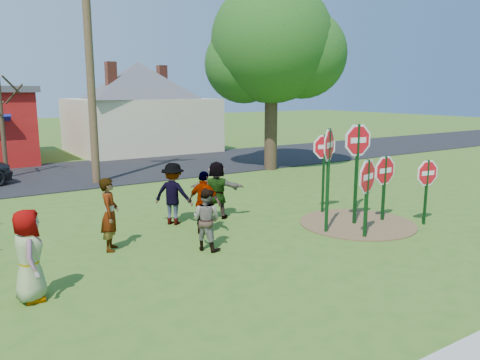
# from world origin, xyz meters

# --- Properties ---
(ground) EXTENTS (120.00, 120.00, 0.00)m
(ground) POSITION_xyz_m (0.00, 0.00, 0.00)
(ground) COLOR #3B631C
(ground) RESTS_ON ground
(road) EXTENTS (120.00, 7.50, 0.04)m
(road) POSITION_xyz_m (0.00, 11.50, 0.02)
(road) COLOR black
(road) RESTS_ON ground
(dirt_patch) EXTENTS (3.20, 3.20, 0.03)m
(dirt_patch) POSITION_xyz_m (4.50, -1.00, 0.01)
(dirt_patch) COLOR brown
(dirt_patch) RESTS_ON ground
(cream_house) EXTENTS (9.40, 9.40, 6.50)m
(cream_house) POSITION_xyz_m (5.50, 18.00, 2.92)
(cream_house) COLOR beige
(cream_house) RESTS_ON ground
(stop_sign_a) EXTENTS (1.13, 0.36, 2.16)m
(stop_sign_a) POSITION_xyz_m (3.72, -1.98, 1.43)
(stop_sign_a) COLOR #103A16
(stop_sign_a) RESTS_ON ground
(stop_sign_b) EXTENTS (0.96, 0.28, 2.53)m
(stop_sign_b) POSITION_xyz_m (4.51, 0.44, 1.82)
(stop_sign_b) COLOR #103A16
(stop_sign_b) RESTS_ON ground
(stop_sign_c) EXTENTS (1.18, 0.15, 2.95)m
(stop_sign_c) POSITION_xyz_m (4.40, -0.97, 2.06)
(stop_sign_c) COLOR #103A16
(stop_sign_c) RESTS_ON ground
(stop_sign_d) EXTENTS (0.99, 0.42, 2.55)m
(stop_sign_d) POSITION_xyz_m (5.47, 0.01, 1.83)
(stop_sign_d) COLOR #103A16
(stop_sign_d) RESTS_ON ground
(stop_sign_e) EXTENTS (1.13, 0.08, 2.03)m
(stop_sign_e) POSITION_xyz_m (5.34, -1.16, 1.34)
(stop_sign_e) COLOR #103A16
(stop_sign_e) RESTS_ON ground
(stop_sign_f) EXTENTS (0.97, 0.18, 1.95)m
(stop_sign_f) POSITION_xyz_m (6.02, -2.04, 1.34)
(stop_sign_f) COLOR #103A16
(stop_sign_f) RESTS_ON ground
(stop_sign_g) EXTENTS (1.00, 0.60, 2.89)m
(stop_sign_g) POSITION_xyz_m (3.20, -1.12, 2.02)
(stop_sign_g) COLOR #103A16
(stop_sign_g) RESTS_ON ground
(person_a) EXTENTS (0.60, 0.86, 1.66)m
(person_a) POSITION_xyz_m (-4.00, -1.28, 0.83)
(person_a) COLOR #465C9C
(person_a) RESTS_ON ground
(person_b) EXTENTS (0.64, 0.74, 1.71)m
(person_b) POSITION_xyz_m (-1.97, 0.60, 0.86)
(person_b) COLOR #217467
(person_b) RESTS_ON ground
(person_c) EXTENTS (0.83, 0.89, 1.46)m
(person_c) POSITION_xyz_m (-0.08, -0.59, 0.73)
(person_c) COLOR #9B5736
(person_c) RESTS_ON ground
(person_d) EXTENTS (1.20, 1.27, 1.72)m
(person_d) POSITION_xyz_m (0.19, 1.80, 0.86)
(person_d) COLOR #38383E
(person_d) RESTS_ON ground
(person_e) EXTENTS (0.82, 1.04, 1.65)m
(person_e) POSITION_xyz_m (0.47, 0.52, 0.83)
(person_e) COLOR #4A2B50
(person_e) RESTS_ON ground
(person_f) EXTENTS (1.58, 1.28, 1.69)m
(person_f) POSITION_xyz_m (1.51, 1.67, 0.84)
(person_f) COLOR #1E4C30
(person_f) RESTS_ON ground
(utility_pole) EXTENTS (2.41, 0.78, 10.07)m
(utility_pole) POSITION_xyz_m (0.08, 8.87, 5.30)
(utility_pole) COLOR #4C3823
(utility_pole) RESTS_ON ground
(leafy_tree) EXTENTS (6.06, 5.53, 8.61)m
(leafy_tree) POSITION_xyz_m (8.15, 7.81, 5.55)
(leafy_tree) COLOR #382819
(leafy_tree) RESTS_ON ground
(bare_tree_east) EXTENTS (1.80, 1.80, 4.59)m
(bare_tree_east) POSITION_xyz_m (-2.81, 12.10, 2.97)
(bare_tree_east) COLOR #382819
(bare_tree_east) RESTS_ON ground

